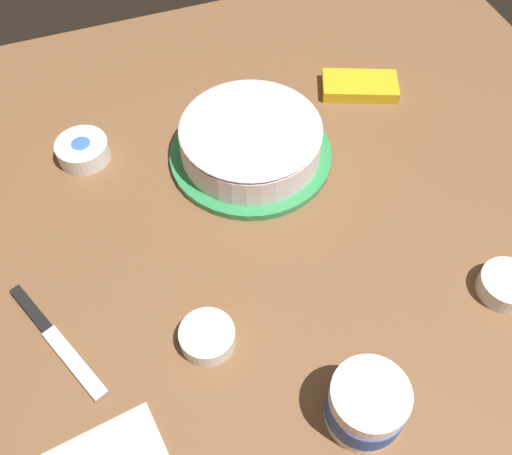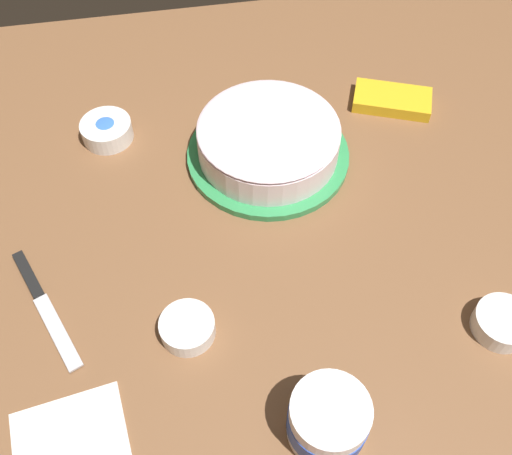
% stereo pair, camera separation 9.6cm
% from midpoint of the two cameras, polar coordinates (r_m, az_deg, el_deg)
% --- Properties ---
extents(ground_plane, '(1.54, 1.54, 0.00)m').
position_cam_midpoint_polar(ground_plane, '(0.93, -2.63, -6.49)').
color(ground_plane, brown).
extents(frosted_cake, '(0.30, 0.30, 0.09)m').
position_cam_midpoint_polar(frosted_cake, '(1.07, -3.10, 8.13)').
color(frosted_cake, '#339351').
rests_on(frosted_cake, ground_plane).
extents(frosting_tub, '(0.11, 0.11, 0.09)m').
position_cam_midpoint_polar(frosting_tub, '(0.82, 7.20, -16.82)').
color(frosting_tub, white).
rests_on(frosting_tub, ground_plane).
extents(spreading_knife, '(0.11, 0.22, 0.01)m').
position_cam_midpoint_polar(spreading_knife, '(0.96, -22.16, -9.36)').
color(spreading_knife, silver).
rests_on(spreading_knife, ground_plane).
extents(sprinkle_bowl_green, '(0.09, 0.09, 0.03)m').
position_cam_midpoint_polar(sprinkle_bowl_green, '(0.98, 20.47, -5.41)').
color(sprinkle_bowl_green, white).
rests_on(sprinkle_bowl_green, ground_plane).
extents(sprinkle_bowl_orange, '(0.08, 0.08, 0.03)m').
position_cam_midpoint_polar(sprinkle_bowl_orange, '(0.89, -7.86, -10.63)').
color(sprinkle_bowl_orange, white).
rests_on(sprinkle_bowl_orange, ground_plane).
extents(sprinkle_bowl_blue, '(0.10, 0.10, 0.04)m').
position_cam_midpoint_polar(sprinkle_bowl_blue, '(1.15, -18.72, 6.99)').
color(sprinkle_bowl_blue, white).
rests_on(sprinkle_bowl_blue, ground_plane).
extents(candy_box_upper, '(0.17, 0.13, 0.02)m').
position_cam_midpoint_polar(candy_box_upper, '(1.24, 7.76, 13.24)').
color(candy_box_upper, yellow).
rests_on(candy_box_upper, ground_plane).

